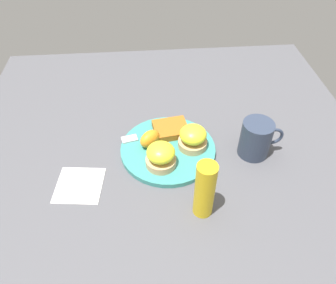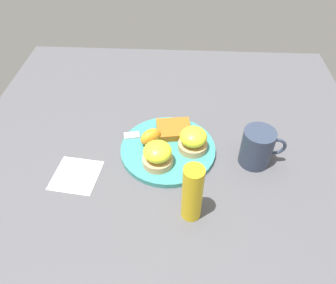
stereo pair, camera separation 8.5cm
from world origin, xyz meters
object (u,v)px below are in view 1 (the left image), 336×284
Objects in this scene: sandwich_benedict_left at (161,156)px; sandwich_benedict_right at (193,137)px; fork at (153,134)px; orange_wedge at (150,139)px; hashbrown_patty at (171,129)px; condiment_bottle at (205,190)px; cup at (256,139)px.

sandwich_benedict_right is (0.09, 0.06, 0.00)m from sandwich_benedict_left.
orange_wedge is at bearing -105.17° from fork.
orange_wedge is (-0.06, -0.05, 0.01)m from hashbrown_patty.
condiment_bottle is (0.08, -0.14, 0.03)m from sandwich_benedict_left.
orange_wedge is at bearing -141.88° from hashbrown_patty.
fork is at bearing 74.83° from orange_wedge.
cup is 0.75× the size of condiment_bottle.
orange_wedge is 0.27m from cup.
hashbrown_patty is 0.45× the size of fork.
sandwich_benedict_right is 0.16m from cup.
hashbrown_patty is at bearing 73.48° from sandwich_benedict_left.
orange_wedge is at bearing 117.39° from condiment_bottle.
condiment_bottle is at bearing -133.94° from cup.
sandwich_benedict_right is 0.11m from orange_wedge.
orange_wedge is at bearing 108.35° from sandwich_benedict_left.
orange_wedge is (-0.11, 0.01, -0.01)m from sandwich_benedict_right.
orange_wedge reaches higher than fork.
hashbrown_patty is 0.23m from cup.
cup is (0.21, -0.09, 0.03)m from hashbrown_patty.
sandwich_benedict_left and sandwich_benedict_right have the same top height.
sandwich_benedict_right reaches higher than orange_wedge.
sandwich_benedict_left is at bearing -106.52° from hashbrown_patty.
condiment_bottle reaches higher than orange_wedge.
hashbrown_patty is 0.62× the size of condiment_bottle.
fork is 1.37× the size of condiment_bottle.
sandwich_benedict_left is at bearing -144.94° from sandwich_benedict_right.
sandwich_benedict_left reaches higher than fork.
cup is (0.27, -0.04, 0.01)m from orange_wedge.
hashbrown_patty is 0.83× the size of cup.
cup is at bearing -21.97° from hashbrown_patty.
hashbrown_patty is (-0.05, 0.06, -0.02)m from sandwich_benedict_right.
condiment_bottle is at bearing -58.29° from sandwich_benedict_left.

